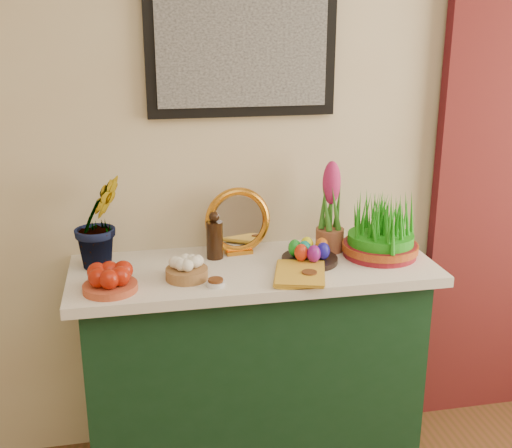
{
  "coord_description": "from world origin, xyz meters",
  "views": [
    {
      "loc": [
        -0.48,
        -0.27,
        1.8
      ],
      "look_at": [
        -0.04,
        1.95,
        1.07
      ],
      "focal_mm": 45.0,
      "sensor_mm": 36.0,
      "label": 1
    }
  ],
  "objects": [
    {
      "name": "apple_bowl",
      "position": [
        -0.58,
        1.85,
        0.93
      ],
      "size": [
        0.25,
        0.25,
        0.1
      ],
      "color": "#B0482A",
      "rests_on": "tablecloth"
    },
    {
      "name": "vinegar_cruet",
      "position": [
        -0.17,
        2.1,
        0.97
      ],
      "size": [
        0.07,
        0.07,
        0.19
      ],
      "color": "black",
      "rests_on": "tablecloth"
    },
    {
      "name": "sideboard",
      "position": [
        -0.04,
        2.0,
        0.42
      ],
      "size": [
        1.3,
        0.45,
        0.85
      ],
      "primitive_type": "cube",
      "color": "#12321C",
      "rests_on": "ground"
    },
    {
      "name": "spice_dish_right",
      "position": [
        0.14,
        1.82,
        0.9
      ],
      "size": [
        0.07,
        0.07,
        0.03
      ],
      "color": "silver",
      "rests_on": "tablecloth"
    },
    {
      "name": "egg_plate",
      "position": [
        0.18,
        1.98,
        0.93
      ],
      "size": [
        0.23,
        0.23,
        0.09
      ],
      "color": "black",
      "rests_on": "tablecloth"
    },
    {
      "name": "garlic_basket",
      "position": [
        -0.3,
        1.91,
        0.93
      ],
      "size": [
        0.17,
        0.17,
        0.09
      ],
      "color": "#96653C",
      "rests_on": "tablecloth"
    },
    {
      "name": "mirror",
      "position": [
        -0.07,
        2.15,
        1.02
      ],
      "size": [
        0.27,
        0.09,
        0.27
      ],
      "color": "orange",
      "rests_on": "tablecloth"
    },
    {
      "name": "tablecloth",
      "position": [
        -0.04,
        2.0,
        0.87
      ],
      "size": [
        1.4,
        0.55,
        0.04
      ],
      "primitive_type": "cube",
      "color": "white",
      "rests_on": "sideboard"
    },
    {
      "name": "hyacinth_green",
      "position": [
        -0.61,
        2.11,
        1.13
      ],
      "size": [
        0.31,
        0.3,
        0.47
      ],
      "primitive_type": "imported",
      "rotation": [
        0.0,
        0.0,
        0.57
      ],
      "color": "#317720",
      "rests_on": "tablecloth"
    },
    {
      "name": "hyacinth_pink",
      "position": [
        0.3,
        2.1,
        1.06
      ],
      "size": [
        0.11,
        0.11,
        0.37
      ],
      "color": "brown",
      "rests_on": "tablecloth"
    },
    {
      "name": "spice_dish_left",
      "position": [
        -0.21,
        1.82,
        0.9
      ],
      "size": [
        0.07,
        0.07,
        0.03
      ],
      "color": "silver",
      "rests_on": "tablecloth"
    },
    {
      "name": "book",
      "position": [
        0.02,
        1.87,
        0.91
      ],
      "size": [
        0.23,
        0.28,
        0.03
      ],
      "primitive_type": "imported",
      "rotation": [
        0.0,
        0.0,
        -0.29
      ],
      "color": "gold",
      "rests_on": "tablecloth"
    },
    {
      "name": "wheatgrass_sabzeh",
      "position": [
        0.48,
        2.0,
        1.0
      ],
      "size": [
        0.3,
        0.3,
        0.25
      ],
      "color": "maroon",
      "rests_on": "tablecloth"
    }
  ]
}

